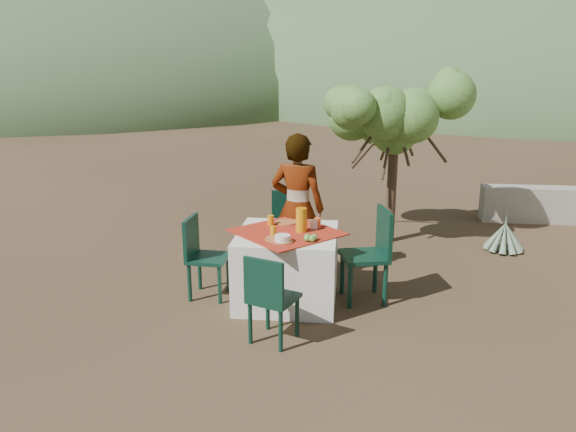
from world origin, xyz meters
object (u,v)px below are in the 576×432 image
Objects in this scene: shrub_tree at (399,124)px; juice_pitcher at (301,220)px; table at (287,266)px; person at (297,208)px; chair_left at (202,253)px; chair_near at (270,296)px; chair_far at (290,225)px; agave at (504,237)px; chair_right at (372,251)px.

shrub_tree is 8.26× the size of juice_pitcher.
table is 0.77× the size of person.
person is at bearing -53.75° from chair_left.
chair_near is 1.30m from chair_left.
shrub_tree is 2.56m from juice_pitcher.
juice_pitcher is (-1.12, -2.19, -0.74)m from shrub_tree.
table is at bearing -70.92° from chair_near.
chair_near is 1.08m from juice_pitcher.
chair_near is 3.35× the size of juice_pitcher.
shrub_tree reaches higher than person.
shrub_tree reaches higher than chair_left.
agave is (2.77, 0.86, -0.33)m from chair_far.
juice_pitcher reaches higher than chair_near.
chair_left is 3.52× the size of juice_pitcher.
agave is at bearing -12.06° from shrub_tree.
table is 5.22× the size of juice_pitcher.
person is (0.09, 1.58, 0.39)m from chair_near.
shrub_tree reaches higher than chair_far.
chair_right reaches higher than chair_far.
shrub_tree reaches higher than juice_pitcher.
chair_right is at bearing -83.12° from chair_left.
chair_near is 3.96m from agave.
person is 3.01m from agave.
table is at bearing 98.25° from person.
chair_near is (0.04, -1.99, -0.05)m from chair_far.
chair_far is 0.45× the size of shrub_tree.
person is 2.14m from shrub_tree.
chair_far is 1.99m from chair_near.
person is at bearing -154.33° from agave.
chair_near is at bearing -134.34° from chair_left.
chair_left reaches higher than chair_near.
person is at bearing 99.17° from juice_pitcher.
chair_left is 3.30m from shrub_tree.
table is 3.30m from agave.
table is 1.39× the size of chair_far.
shrub_tree is 2.05m from agave.
shrub_tree is at bearing 155.83° from chair_right.
shrub_tree is at bearing -115.20° from person.
table is at bearing -144.79° from agave.
chair_far is 0.54m from person.
chair_far is at bearing 94.72° from table.
chair_left is 1.58× the size of agave.
chair_near reaches higher than table.
table is 0.96m from chair_near.
agave is (2.64, 1.27, -0.66)m from person.
juice_pitcher reaches higher than chair_far.
agave is (2.73, 2.85, -0.28)m from chair_near.
chair_right is at bearing 7.41° from table.
chair_far reaches higher than chair_left.
juice_pitcher reaches higher than table.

